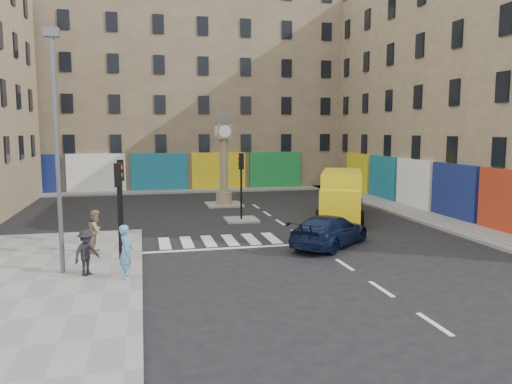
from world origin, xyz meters
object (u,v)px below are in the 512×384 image
object	(u,v)px
pedestrian_blue	(126,252)
navy_sedan	(330,231)
traffic_light_island	(241,175)
pedestrian_tan	(96,231)
traffic_light_left_far	(121,188)
clock_pillar	(224,153)
traffic_light_left_near	(119,196)
yellow_van	(341,195)
pedestrian_dark	(87,253)
lamp_post	(57,139)

from	to	relation	value
pedestrian_blue	navy_sedan	bearing A→B (deg)	-68.26
traffic_light_island	pedestrian_tan	distance (m)	9.85
traffic_light_left_far	clock_pillar	bearing A→B (deg)	61.06
pedestrian_tan	clock_pillar	bearing A→B (deg)	-20.49
traffic_light_left_near	traffic_light_left_far	xyz separation A→B (m)	(0.00, 2.40, 0.00)
traffic_light_left_near	yellow_van	bearing A→B (deg)	31.77
traffic_light_left_far	pedestrian_dark	bearing A→B (deg)	-103.37
traffic_light_left_far	yellow_van	world-z (taller)	traffic_light_left_far
lamp_post	pedestrian_tan	size ratio (longest dim) A/B	4.76
traffic_light_left_near	pedestrian_dark	size ratio (longest dim) A/B	2.33
yellow_van	pedestrian_tan	distance (m)	14.59
yellow_van	pedestrian_dark	size ratio (longest dim) A/B	4.78
clock_pillar	traffic_light_left_near	bearing A→B (deg)	-114.55
traffic_light_left_far	navy_sedan	size ratio (longest dim) A/B	0.77
navy_sedan	pedestrian_tan	world-z (taller)	pedestrian_tan
lamp_post	yellow_van	xyz separation A→B (m)	(14.12, 8.96, -3.47)
pedestrian_blue	traffic_light_left_near	bearing A→B (deg)	6.28
navy_sedan	pedestrian_tan	bearing A→B (deg)	44.64
pedestrian_dark	pedestrian_tan	bearing A→B (deg)	41.25
lamp_post	clock_pillar	bearing A→B (deg)	61.65
navy_sedan	pedestrian_dark	distance (m)	10.31
clock_pillar	pedestrian_tan	size ratio (longest dim) A/B	3.50
navy_sedan	traffic_light_left_near	bearing A→B (deg)	53.12
traffic_light_left_far	lamp_post	world-z (taller)	lamp_post
lamp_post	navy_sedan	bearing A→B (deg)	11.81
navy_sedan	pedestrian_dark	bearing A→B (deg)	63.40
clock_pillar	pedestrian_blue	distance (m)	17.65
traffic_light_left_near	traffic_light_left_far	size ratio (longest dim) A/B	1.00
clock_pillar	pedestrian_dark	distance (m)	17.56
pedestrian_dark	pedestrian_blue	bearing A→B (deg)	-74.61
yellow_van	pedestrian_blue	xyz separation A→B (m)	(-11.92, -10.18, -0.27)
lamp_post	pedestrian_dark	world-z (taller)	lamp_post
traffic_light_left_near	yellow_van	xyz separation A→B (m)	(12.22, 7.56, -1.30)
navy_sedan	pedestrian_blue	world-z (taller)	pedestrian_blue
pedestrian_dark	lamp_post	bearing A→B (deg)	99.77
traffic_light_island	clock_pillar	xyz separation A→B (m)	(0.00, 6.00, 0.96)
traffic_light_left_far	yellow_van	xyz separation A→B (m)	(12.22, 5.16, -1.30)
traffic_light_left_near	lamp_post	bearing A→B (deg)	-143.62
clock_pillar	navy_sedan	xyz separation A→B (m)	(2.58, -12.94, -2.86)
lamp_post	traffic_light_left_near	bearing A→B (deg)	36.38
yellow_van	pedestrian_tan	bearing A→B (deg)	-131.11
traffic_light_left_near	traffic_light_island	distance (m)	10.03
traffic_light_left_far	lamp_post	xyz separation A→B (m)	(-1.90, -3.80, 2.17)
clock_pillar	pedestrian_dark	bearing A→B (deg)	-114.98
traffic_light_left_far	traffic_light_left_near	bearing A→B (deg)	-90.00
traffic_light_left_far	pedestrian_blue	bearing A→B (deg)	-86.58
yellow_van	pedestrian_tan	size ratio (longest dim) A/B	4.35
traffic_light_left_near	pedestrian_dark	xyz separation A→B (m)	(-1.03, -1.95, -1.68)
traffic_light_left_far	pedestrian_blue	xyz separation A→B (m)	(0.30, -5.01, -1.56)
traffic_light_left_near	pedestrian_dark	bearing A→B (deg)	-117.95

